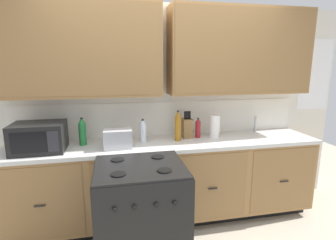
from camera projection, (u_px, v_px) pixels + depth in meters
ground_plane at (173, 235)px, 2.77m from camera, size 8.43×8.43×0.00m
wall_unit at (164, 73)px, 2.90m from camera, size 4.57×0.40×2.43m
counter_run at (168, 180)px, 2.96m from camera, size 3.40×0.64×0.94m
stove_range at (141, 216)px, 2.29m from camera, size 0.76×0.68×0.95m
microwave at (39, 137)px, 2.53m from camera, size 0.48×0.37×0.28m
toaster at (118, 139)px, 2.63m from camera, size 0.28×0.18×0.19m
knife_block at (187, 128)px, 3.02m from camera, size 0.11×0.14×0.31m
sink_faucet at (255, 124)px, 3.28m from camera, size 0.02×0.02×0.20m
paper_towel_roll at (215, 126)px, 3.02m from camera, size 0.12×0.12×0.26m
bottle_green at (82, 132)px, 2.72m from camera, size 0.08×0.08×0.29m
bottle_clear at (143, 131)px, 2.84m from camera, size 0.07×0.07×0.25m
bottle_amber at (178, 126)px, 2.88m from camera, size 0.07×0.07×0.34m
bottle_red at (198, 128)px, 3.01m from camera, size 0.06×0.06×0.23m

